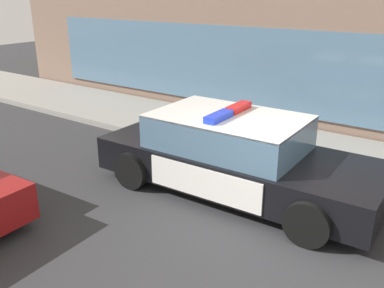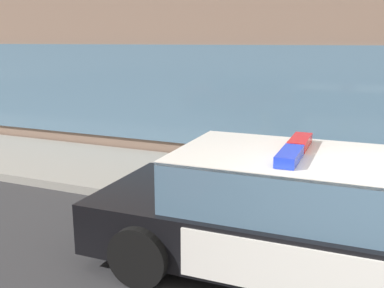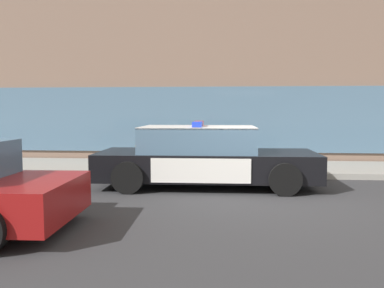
# 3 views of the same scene
# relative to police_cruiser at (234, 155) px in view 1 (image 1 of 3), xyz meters

# --- Properties ---
(ground) EXTENTS (48.00, 48.00, 0.00)m
(ground) POSITION_rel_police_cruiser_xyz_m (1.34, -1.13, -0.68)
(ground) COLOR #303033
(sidewalk) EXTENTS (48.00, 2.67, 0.15)m
(sidewalk) POSITION_rel_police_cruiser_xyz_m (1.34, 2.48, -0.60)
(sidewalk) COLOR gray
(sidewalk) RESTS_ON ground
(police_cruiser) EXTENTS (4.97, 2.18, 1.49)m
(police_cruiser) POSITION_rel_police_cruiser_xyz_m (0.00, 0.00, 0.00)
(police_cruiser) COLOR black
(police_cruiser) RESTS_ON ground
(fire_hydrant) EXTENTS (0.34, 0.39, 0.73)m
(fire_hydrant) POSITION_rel_police_cruiser_xyz_m (-1.90, 1.74, -0.18)
(fire_hydrant) COLOR gold
(fire_hydrant) RESTS_ON sidewalk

